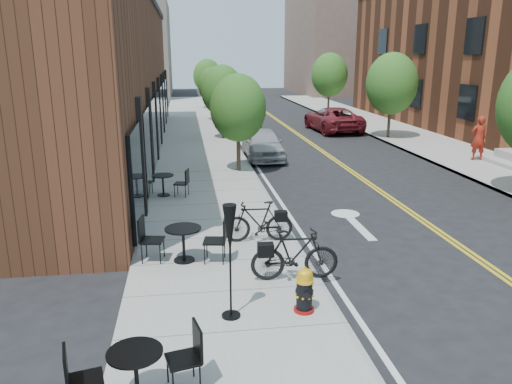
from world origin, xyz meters
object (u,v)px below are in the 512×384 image
bicycle_left (258,221)px  parked_car_far (333,119)px  parked_car_c (229,106)px  pedestrian (479,138)px  parked_car_a (263,144)px  bistro_set_b (183,239)px  fire_hydrant (304,290)px  bistro_set_c (163,182)px  parked_car_b (244,120)px  bicycle_right (295,255)px  patio_umbrella (230,238)px  bistro_set_a (136,368)px

bicycle_left → parked_car_far: (7.37, 18.32, 0.10)m
parked_car_c → pedestrian: (9.21, -18.82, 0.37)m
parked_car_a → bistro_set_b: bearing=-107.2°
bistro_set_b → parked_car_a: parked_car_a is taller
parked_car_c → bistro_set_b: bearing=-97.6°
parked_car_a → parked_car_far: 9.54m
pedestrian → parked_car_a: bearing=-9.7°
bicycle_left → parked_car_c: (1.78, 27.25, 0.07)m
fire_hydrant → bistro_set_c: bistro_set_c is taller
bistro_set_c → parked_car_b: bearing=88.4°
fire_hydrant → parked_car_b: size_ratio=0.20×
bicycle_right → parked_car_far: bearing=-16.3°
pedestrian → parked_car_far: bearing=-66.4°
bistro_set_c → bistro_set_b: bearing=-67.8°
patio_umbrella → parked_car_b: patio_umbrella is taller
bistro_set_a → parked_car_b: bearing=66.7°
parked_car_b → parked_car_c: size_ratio=0.86×
patio_umbrella → parked_car_c: (2.80, 30.85, -0.90)m
pedestrian → bistro_set_a: bearing=49.6°
bicycle_right → parked_car_far: size_ratio=0.34×
bicycle_left → parked_car_a: bearing=173.1°
bistro_set_a → bistro_set_b: bearing=69.0°
patio_umbrella → bicycle_right: bearing=42.7°
parked_car_c → bistro_set_a: bearing=-97.7°
fire_hydrant → parked_car_c: size_ratio=0.18×
bistro_set_c → parked_car_c: parked_car_c is taller
patio_umbrella → parked_car_b: (2.98, 22.60, -0.92)m
bistro_set_b → patio_umbrella: bearing=-62.9°
patio_umbrella → parked_car_a: patio_umbrella is taller
bicycle_left → parked_car_b: 19.10m
bistro_set_c → parked_car_a: (4.27, 6.01, 0.12)m
bistro_set_c → pedestrian: pedestrian is taller
bistro_set_b → patio_umbrella: (0.82, -2.62, 0.98)m
fire_hydrant → parked_car_a: bearing=107.3°
parked_car_c → bicycle_left: bearing=-94.0°
parked_car_a → parked_car_far: bearing=54.3°
bistro_set_c → bicycle_right: bearing=-51.4°
parked_car_c → parked_car_far: bearing=-58.3°
fire_hydrant → pedestrian: size_ratio=0.45×
patio_umbrella → bistro_set_b: bearing=107.3°
bistro_set_b → parked_car_far: bearing=74.3°
bicycle_left → patio_umbrella: bearing=-13.2°
bistro_set_b → pedestrian: pedestrian is taller
bistro_set_a → parked_car_far: 25.86m
parked_car_a → parked_car_c: 16.67m
bicycle_left → parked_car_far: bearing=160.7°
parked_car_far → parked_car_b: bearing=-10.7°
pedestrian → bistro_set_b: bearing=39.7°
fire_hydrant → pedestrian: pedestrian is taller
bistro_set_a → patio_umbrella: 2.68m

